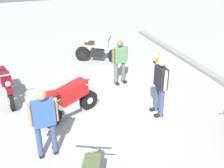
# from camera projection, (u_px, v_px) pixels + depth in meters

# --- Properties ---
(ground_plane) EXTENTS (40.00, 40.00, 0.00)m
(ground_plane) POSITION_uv_depth(u_px,v_px,m) (104.00, 105.00, 8.72)
(ground_plane) COLOR #9E9E99
(curb_edge) EXTENTS (14.00, 0.30, 0.15)m
(curb_edge) POSITION_uv_depth(u_px,v_px,m) (222.00, 81.00, 10.07)
(curb_edge) COLOR gray
(curb_edge) RESTS_ON ground
(motorcycle_red_sportbike) EXTENTS (1.01, 1.86, 1.14)m
(motorcycle_red_sportbike) POSITION_uv_depth(u_px,v_px,m) (70.00, 99.00, 7.85)
(motorcycle_red_sportbike) COLOR black
(motorcycle_red_sportbike) RESTS_ON ground
(motorcycle_silver_cruiser) EXTENTS (1.11, 1.89, 1.09)m
(motorcycle_silver_cruiser) POSITION_uv_depth(u_px,v_px,m) (98.00, 50.00, 11.76)
(motorcycle_silver_cruiser) COLOR black
(motorcycle_silver_cruiser) RESTS_ON ground
(motorcycle_maroon_cruiser) EXTENTS (2.08, 0.70, 1.09)m
(motorcycle_maroon_cruiser) POSITION_uv_depth(u_px,v_px,m) (6.00, 85.00, 8.81)
(motorcycle_maroon_cruiser) COLOR black
(motorcycle_maroon_cruiser) RESTS_ON ground
(person_in_green_shirt) EXTENTS (0.37, 0.64, 1.62)m
(person_in_green_shirt) POSITION_uv_depth(u_px,v_px,m) (120.00, 60.00, 9.72)
(person_in_green_shirt) COLOR #59595B
(person_in_green_shirt) RESTS_ON ground
(person_in_blue_shirt) EXTENTS (0.34, 0.68, 1.77)m
(person_in_blue_shirt) POSITION_uv_depth(u_px,v_px,m) (44.00, 119.00, 6.15)
(person_in_blue_shirt) COLOR #384772
(person_in_blue_shirt) RESTS_ON ground
(person_in_black_shirt) EXTENTS (0.68, 0.33, 1.78)m
(person_in_black_shirt) POSITION_uv_depth(u_px,v_px,m) (161.00, 83.00, 7.81)
(person_in_black_shirt) COLOR #384772
(person_in_black_shirt) RESTS_ON ground
(traffic_cone) EXTENTS (0.36, 0.36, 0.53)m
(traffic_cone) POSITION_uv_depth(u_px,v_px,m) (159.00, 57.00, 11.73)
(traffic_cone) COLOR black
(traffic_cone) RESTS_ON ground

